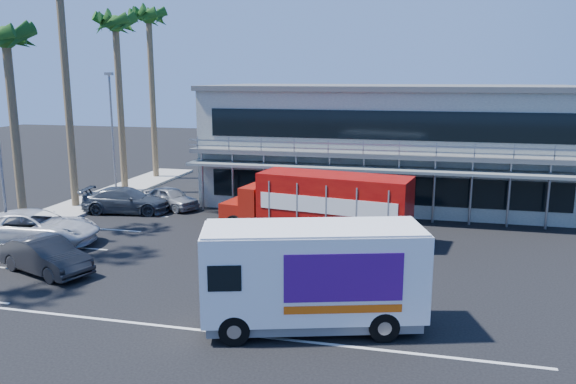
# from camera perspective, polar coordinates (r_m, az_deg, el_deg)

# --- Properties ---
(ground) EXTENTS (120.00, 120.00, 0.00)m
(ground) POSITION_cam_1_polar(r_m,az_deg,el_deg) (23.26, 0.01, -8.01)
(ground) COLOR black
(ground) RESTS_ON ground
(building) EXTENTS (22.40, 12.00, 7.30)m
(building) POSITION_cam_1_polar(r_m,az_deg,el_deg) (36.54, 10.13, 4.91)
(building) COLOR gray
(building) RESTS_ON ground
(curb_strip) EXTENTS (3.00, 32.00, 0.16)m
(curb_strip) POSITION_cam_1_polar(r_m,az_deg,el_deg) (34.78, -22.29, -2.11)
(curb_strip) COLOR #A5A399
(curb_strip) RESTS_ON ground
(palm_c) EXTENTS (2.80, 2.80, 10.75)m
(palm_c) POSITION_cam_1_polar(r_m,az_deg,el_deg) (31.51, -26.68, 12.97)
(palm_c) COLOR brown
(palm_c) RESTS_ON ground
(palm_e) EXTENTS (2.80, 2.80, 12.25)m
(palm_e) POSITION_cam_1_polar(r_m,az_deg,el_deg) (39.71, -17.09, 15.12)
(palm_e) COLOR brown
(palm_e) RESTS_ON ground
(palm_f) EXTENTS (2.80, 2.80, 13.25)m
(palm_f) POSITION_cam_1_polar(r_m,az_deg,el_deg) (44.79, -13.94, 15.98)
(palm_f) COLOR brown
(palm_f) RESTS_ON ground
(light_pole_far) EXTENTS (0.50, 0.25, 8.09)m
(light_pole_far) POSITION_cam_1_polar(r_m,az_deg,el_deg) (37.78, -17.41, 6.07)
(light_pole_far) COLOR gray
(light_pole_far) RESTS_ON ground
(red_truck) EXTENTS (9.76, 3.81, 3.21)m
(red_truck) POSITION_cam_1_polar(r_m,az_deg,el_deg) (27.50, 3.39, -1.12)
(red_truck) COLOR #9E170C
(red_truck) RESTS_ON ground
(white_van) EXTENTS (7.19, 4.18, 3.33)m
(white_van) POSITION_cam_1_polar(r_m,az_deg,el_deg) (17.67, 2.55, -8.43)
(white_van) COLOR white
(white_van) RESTS_ON ground
(parked_car_b) EXTENTS (4.62, 2.93, 1.44)m
(parked_car_b) POSITION_cam_1_polar(r_m,az_deg,el_deg) (24.85, -23.41, -5.97)
(parked_car_b) COLOR black
(parked_car_b) RESTS_ON ground
(parked_car_c) EXTENTS (6.26, 3.63, 1.64)m
(parked_car_c) POSITION_cam_1_polar(r_m,az_deg,el_deg) (29.11, -24.31, -3.34)
(parked_car_c) COLOR silver
(parked_car_c) RESTS_ON ground
(parked_car_d) EXTENTS (5.32, 2.76, 1.47)m
(parked_car_d) POSITION_cam_1_polar(r_m,az_deg,el_deg) (34.10, -16.09, -0.82)
(parked_car_d) COLOR #2F353E
(parked_car_d) RESTS_ON ground
(parked_car_e) EXTENTS (4.18, 3.02, 1.32)m
(parked_car_e) POSITION_cam_1_polar(r_m,az_deg,el_deg) (34.56, -11.85, -0.57)
(parked_car_e) COLOR gray
(parked_car_e) RESTS_ON ground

